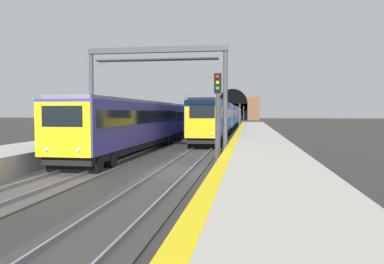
{
  "coord_description": "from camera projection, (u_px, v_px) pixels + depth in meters",
  "views": [
    {
      "loc": [
        -17.67,
        -3.51,
        2.96
      ],
      "look_at": [
        12.27,
        1.1,
        1.31
      ],
      "focal_mm": 34.64,
      "sensor_mm": 36.0,
      "label": 1
    }
  ],
  "objects": [
    {
      "name": "train_main_approaching",
      "position": [
        229.0,
        115.0,
        67.22
      ],
      "size": [
        80.52,
        2.87,
        4.06
      ],
      "rotation": [
        0.0,
        0.0,
        3.15
      ],
      "color": "#264C99",
      "rests_on": "ground_plane"
    },
    {
      "name": "platform_left",
      "position": [
        11.0,
        159.0,
        19.45
      ],
      "size": [
        112.0,
        3.97,
        1.0
      ],
      "primitive_type": "cube",
      "color": "#ADA89E",
      "rests_on": "ground_plane"
    },
    {
      "name": "train_adjacent_platform",
      "position": [
        180.0,
        119.0,
        44.23
      ],
      "size": [
        56.4,
        3.02,
        3.75
      ],
      "rotation": [
        0.0,
        0.0,
        3.13
      ],
      "color": "navy",
      "rests_on": "ground_plane"
    },
    {
      "name": "catenary_mast_far",
      "position": [
        185.0,
        108.0,
        86.25
      ],
      "size": [
        0.22,
        1.98,
        7.41
      ],
      "color": "#595B60",
      "rests_on": "ground_plane"
    },
    {
      "name": "railway_signal_near",
      "position": [
        218.0,
        111.0,
        19.56
      ],
      "size": [
        0.39,
        0.38,
        4.99
      ],
      "rotation": [
        0.0,
        0.0,
        3.14
      ],
      "color": "#38383D",
      "rests_on": "ground_plane"
    },
    {
      "name": "overhead_signal_gantry",
      "position": [
        156.0,
        74.0,
        23.48
      ],
      "size": [
        0.7,
        9.02,
        7.06
      ],
      "color": "#3F3F47",
      "rests_on": "ground_plane"
    },
    {
      "name": "railway_signal_mid",
      "position": [
        240.0,
        113.0,
        66.15
      ],
      "size": [
        0.39,
        0.38,
        4.53
      ],
      "rotation": [
        0.0,
        0.0,
        3.14
      ],
      "color": "#4C4C54",
      "rests_on": "ground_plane"
    },
    {
      "name": "railway_signal_far",
      "position": [
        244.0,
        112.0,
        115.74
      ],
      "size": [
        0.39,
        0.38,
        4.77
      ],
      "rotation": [
        0.0,
        0.0,
        3.14
      ],
      "color": "#38383D",
      "rests_on": "ground_plane"
    },
    {
      "name": "platform_right",
      "position": [
        264.0,
        164.0,
        17.46
      ],
      "size": [
        112.0,
        3.97,
        1.0
      ],
      "primitive_type": "cube",
      "color": "#ADA89E",
      "rests_on": "ground_plane"
    },
    {
      "name": "track_main_line",
      "position": [
        176.0,
        171.0,
        18.12
      ],
      "size": [
        160.0,
        2.64,
        0.21
      ],
      "color": "#383533",
      "rests_on": "ground_plane"
    },
    {
      "name": "tunnel_portal",
      "position": [
        233.0,
        108.0,
        132.85
      ],
      "size": [
        2.64,
        19.08,
        11.17
      ],
      "color": "brown",
      "rests_on": "ground_plane"
    },
    {
      "name": "platform_right_edge_strip",
      "position": [
        227.0,
        153.0,
        17.69
      ],
      "size": [
        112.0,
        0.5,
        0.01
      ],
      "primitive_type": "cube",
      "color": "yellow",
      "rests_on": "platform_right"
    },
    {
      "name": "catenary_mast_near",
      "position": [
        90.0,
        100.0,
        34.56
      ],
      "size": [
        0.22,
        1.87,
        8.02
      ],
      "color": "#595B60",
      "rests_on": "ground_plane"
    },
    {
      "name": "track_adjacent_line",
      "position": [
        87.0,
        169.0,
        18.83
      ],
      "size": [
        160.0,
        2.84,
        0.21
      ],
      "color": "#4C4742",
      "rests_on": "ground_plane"
    },
    {
      "name": "ground_plane",
      "position": [
        176.0,
        172.0,
        18.13
      ],
      "size": [
        320.0,
        320.0,
        0.0
      ],
      "primitive_type": "plane",
      "color": "#302D2B"
    }
  ]
}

